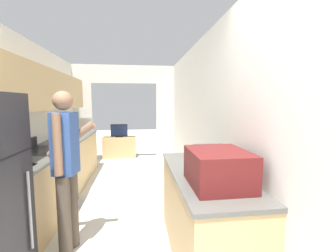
% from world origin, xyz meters
% --- Properties ---
extents(wall_left, '(0.38, 7.27, 2.50)m').
position_xyz_m(wall_left, '(-1.22, 2.22, 1.45)').
color(wall_left, silver).
rests_on(wall_left, ground_plane).
extents(wall_right, '(0.06, 7.27, 2.50)m').
position_xyz_m(wall_right, '(1.30, 1.84, 1.25)').
color(wall_right, silver).
rests_on(wall_right, ground_plane).
extents(wall_far_with_doorway, '(2.93, 0.06, 2.50)m').
position_xyz_m(wall_far_with_doorway, '(0.00, 4.90, 1.44)').
color(wall_far_with_doorway, silver).
rests_on(wall_far_with_doorway, ground_plane).
extents(counter_left, '(0.62, 3.52, 0.90)m').
position_xyz_m(counter_left, '(-0.97, 2.95, 0.45)').
color(counter_left, tan).
rests_on(counter_left, ground_plane).
extents(counter_right, '(0.62, 1.64, 0.90)m').
position_xyz_m(counter_right, '(0.97, 1.08, 0.45)').
color(counter_right, tan).
rests_on(counter_right, ground_plane).
extents(range_oven, '(0.66, 0.78, 1.04)m').
position_xyz_m(range_oven, '(-0.96, 2.32, 0.46)').
color(range_oven, black).
rests_on(range_oven, ground_plane).
extents(person, '(0.54, 0.41, 1.68)m').
position_xyz_m(person, '(-0.40, 1.38, 0.90)').
color(person, '#4C4238').
rests_on(person, ground_plane).
extents(suitcase, '(0.45, 0.56, 0.28)m').
position_xyz_m(suitcase, '(0.97, 0.71, 1.04)').
color(suitcase, '#5B1919').
rests_on(suitcase, counter_right).
extents(book_stack, '(0.23, 0.27, 0.13)m').
position_xyz_m(book_stack, '(0.99, 1.16, 0.96)').
color(book_stack, '#C67028').
rests_on(book_stack, counter_right).
extents(tv_cabinet, '(0.92, 0.42, 0.59)m').
position_xyz_m(tv_cabinet, '(-0.20, 5.49, 0.29)').
color(tv_cabinet, tan).
rests_on(tv_cabinet, ground_plane).
extents(television, '(0.46, 0.16, 0.36)m').
position_xyz_m(television, '(-0.20, 5.44, 0.77)').
color(television, black).
rests_on(television, tv_cabinet).
extents(knife, '(0.12, 0.30, 0.02)m').
position_xyz_m(knife, '(-0.88, 3.01, 0.91)').
color(knife, '#B7B7BC').
rests_on(knife, counter_left).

